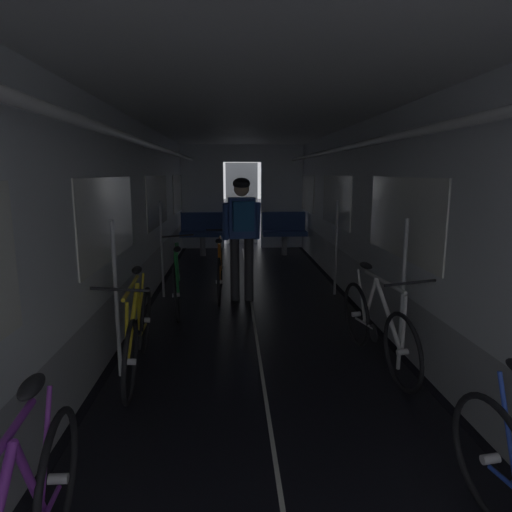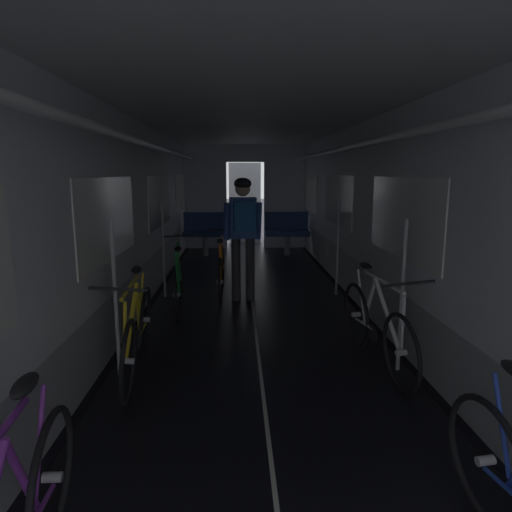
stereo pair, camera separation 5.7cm
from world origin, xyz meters
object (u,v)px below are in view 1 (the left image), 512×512
at_px(bicycle_white, 377,326).
at_px(bicycle_orange_in_aisle, 220,270).
at_px(bench_seat_far_left, 203,230).
at_px(bicycle_green, 177,281).
at_px(bench_seat_far_right, 284,229).
at_px(bicycle_yellow, 138,333).
at_px(person_cyclist_aisle, 242,226).

relative_size(bicycle_white, bicycle_orange_in_aisle, 1.00).
relative_size(bench_seat_far_left, bicycle_green, 0.58).
bearing_deg(bench_seat_far_left, bench_seat_far_right, 0.00).
xyz_separation_m(bench_seat_far_left, bicycle_orange_in_aisle, (0.46, -3.37, -0.18)).
bearing_deg(bench_seat_far_right, bicycle_orange_in_aisle, -111.70).
relative_size(bicycle_yellow, bicycle_orange_in_aisle, 1.00).
distance_m(bench_seat_far_left, bicycle_green, 4.01).
height_order(bench_seat_far_left, bicycle_orange_in_aisle, bench_seat_far_left).
relative_size(bench_seat_far_right, bicycle_white, 0.58).
xyz_separation_m(bicycle_white, bicycle_orange_in_aisle, (-1.53, 2.49, 0.00)).
distance_m(bicycle_yellow, bicycle_orange_in_aisle, 2.65).
relative_size(bicycle_white, person_cyclist_aisle, 0.98).
relative_size(bicycle_green, person_cyclist_aisle, 0.98).
bearing_deg(bicycle_green, bicycle_white, -41.64).
distance_m(bicycle_white, bicycle_yellow, 2.20).
bearing_deg(bicycle_white, bench_seat_far_left, 108.77).
distance_m(bench_seat_far_right, bicycle_green, 4.43).
height_order(bench_seat_far_left, bicycle_green, bench_seat_far_left).
bearing_deg(bench_seat_far_left, bicycle_orange_in_aisle, -82.21).
bearing_deg(person_cyclist_aisle, bench_seat_far_left, 102.16).
bearing_deg(bicycle_orange_in_aisle, person_cyclist_aisle, -39.51).
xyz_separation_m(bench_seat_far_left, bicycle_white, (1.99, -5.86, -0.18)).
relative_size(bench_seat_far_left, bench_seat_far_right, 1.00).
height_order(bicycle_yellow, bicycle_orange_in_aisle, bicycle_yellow).
height_order(bench_seat_far_left, bench_seat_far_right, same).
bearing_deg(bench_seat_far_left, bicycle_green, -91.35).
distance_m(bench_seat_far_right, bicycle_white, 5.86).
height_order(bicycle_green, person_cyclist_aisle, person_cyclist_aisle).
relative_size(bench_seat_far_left, bicycle_yellow, 0.58).
xyz_separation_m(bench_seat_far_right, bicycle_white, (0.19, -5.86, -0.18)).
bearing_deg(bench_seat_far_right, bicycle_yellow, -108.68).
bearing_deg(bench_seat_far_left, person_cyclist_aisle, -77.84).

